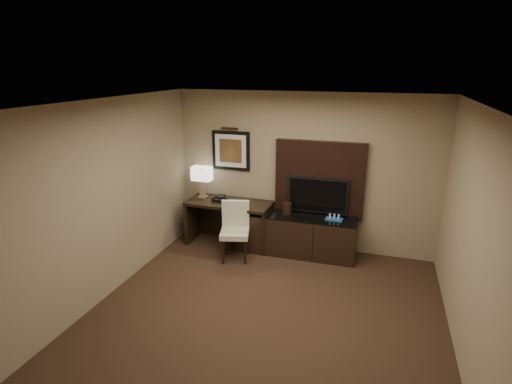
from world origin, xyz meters
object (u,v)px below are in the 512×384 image
at_px(tv, 318,195).
at_px(desk_phone, 219,198).
at_px(ice_bucket, 287,208).
at_px(desk, 230,223).
at_px(table_lamp, 202,183).
at_px(minibar_tray, 334,217).
at_px(desk_chair, 235,233).
at_px(credenza, 296,234).

height_order(tv, desk_phone, tv).
height_order(desk_phone, ice_bucket, desk_phone).
bearing_deg(desk, table_lamp, 170.12).
relative_size(table_lamp, minibar_tray, 1.93).
distance_m(table_lamp, desk_phone, 0.44).
distance_m(desk, minibar_tray, 1.88).
bearing_deg(table_lamp, tv, 2.25).
relative_size(desk_chair, minibar_tray, 3.49).
distance_m(credenza, ice_bucket, 0.48).
height_order(tv, ice_bucket, tv).
xyz_separation_m(desk_phone, ice_bucket, (1.23, 0.03, -0.07)).
distance_m(desk_chair, ice_bucket, 0.98).
bearing_deg(desk, ice_bucket, 2.83).
xyz_separation_m(credenza, minibar_tray, (0.63, -0.02, 0.39)).
relative_size(tv, table_lamp, 1.90).
distance_m(desk_phone, ice_bucket, 1.23).
bearing_deg(desk_phone, desk_chair, -45.30).
relative_size(desk, credenza, 0.75).
height_order(desk, desk_chair, desk_chair).
height_order(credenza, table_lamp, table_lamp).
distance_m(desk, desk_chair, 0.62).
relative_size(tv, ice_bucket, 5.28).
relative_size(tv, desk_phone, 4.74).
height_order(credenza, tv, tv).
distance_m(table_lamp, minibar_tray, 2.43).
xyz_separation_m(desk_phone, minibar_tray, (2.03, -0.01, -0.11)).
relative_size(credenza, tv, 2.01).
relative_size(desk_chair, ice_bucket, 5.03).
distance_m(desk_chair, table_lamp, 1.23).
relative_size(desk, tv, 1.50).
xyz_separation_m(desk, credenza, (1.22, 0.00, -0.06)).
bearing_deg(desk_phone, ice_bucket, 3.75).
xyz_separation_m(tv, minibar_tray, (0.32, -0.21, -0.28)).
relative_size(desk, desk_chair, 1.57).
distance_m(desk_chair, minibar_tray, 1.65).
relative_size(credenza, desk_chair, 2.11).
bearing_deg(tv, table_lamp, -177.75).
relative_size(credenza, table_lamp, 3.81).
height_order(desk, tv, tv).
distance_m(credenza, desk_phone, 1.49).
bearing_deg(desk_phone, tv, 8.57).
bearing_deg(tv, minibar_tray, -33.15).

